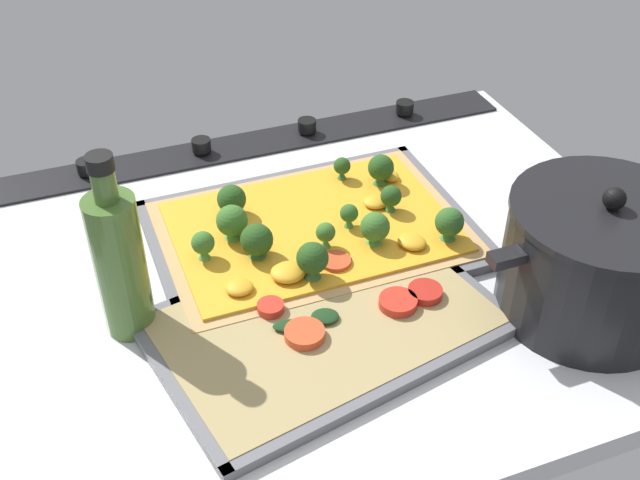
{
  "coord_description": "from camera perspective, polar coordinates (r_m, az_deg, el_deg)",
  "views": [
    {
      "loc": [
        26.99,
        68.06,
        60.15
      ],
      "look_at": [
        0.84,
        -0.94,
        3.38
      ],
      "focal_mm": 43.8,
      "sensor_mm": 36.0,
      "label": 1
    }
  ],
  "objects": [
    {
      "name": "baking_tray_front",
      "position": [
        0.99,
        -0.51,
        0.36
      ],
      "size": [
        39.87,
        28.76,
        1.3
      ],
      "color": "slate",
      "rests_on": "ground_plane"
    },
    {
      "name": "baking_tray_back",
      "position": [
        0.86,
        0.33,
        -6.3
      ],
      "size": [
        41.06,
        31.31,
        1.3
      ],
      "color": "slate",
      "rests_on": "ground_plane"
    },
    {
      "name": "broccoli_pizza",
      "position": [
        0.97,
        -0.46,
        0.91
      ],
      "size": [
        37.46,
        26.34,
        6.03
      ],
      "color": "tan",
      "rests_on": "baking_tray_front"
    },
    {
      "name": "cooking_pot",
      "position": [
        0.9,
        19.6,
        -1.37
      ],
      "size": [
        27.6,
        20.81,
        16.17
      ],
      "color": "black",
      "rests_on": "ground_plane"
    },
    {
      "name": "stove_control_panel",
      "position": [
        1.18,
        -4.73,
        7.17
      ],
      "size": [
        78.98,
        7.0,
        2.6
      ],
      "color": "black",
      "rests_on": "ground_plane"
    },
    {
      "name": "oil_bottle",
      "position": [
        0.83,
        -14.43,
        -1.55
      ],
      "size": [
        5.4,
        5.4,
        21.94
      ],
      "color": "#476B2D",
      "rests_on": "ground_plane"
    },
    {
      "name": "ground_plane",
      "position": [
        0.96,
        0.67,
        -2.53
      ],
      "size": [
        82.27,
        67.89,
        3.0
      ],
      "primitive_type": "cube",
      "color": "silver"
    },
    {
      "name": "veggie_pizza_back",
      "position": [
        0.86,
        0.54,
        -5.84
      ],
      "size": [
        38.23,
        28.48,
        1.9
      ],
      "color": "tan",
      "rests_on": "baking_tray_back"
    }
  ]
}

